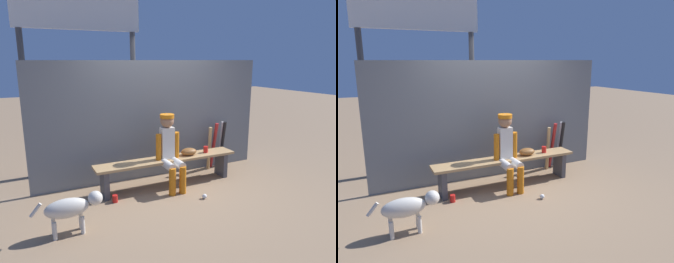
% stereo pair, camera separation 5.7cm
% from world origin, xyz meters
% --- Properties ---
extents(ground_plane, '(30.00, 30.00, 0.00)m').
position_xyz_m(ground_plane, '(0.00, 0.00, 0.00)').
color(ground_plane, '#937556').
extents(chainlink_fence, '(4.22, 0.03, 2.05)m').
position_xyz_m(chainlink_fence, '(0.00, 0.53, 1.03)').
color(chainlink_fence, slate).
rests_on(chainlink_fence, ground_plane).
extents(dugout_bench, '(2.44, 0.36, 0.48)m').
position_xyz_m(dugout_bench, '(0.00, 0.00, 0.37)').
color(dugout_bench, tan).
rests_on(dugout_bench, ground_plane).
extents(player_seated, '(0.41, 0.55, 1.22)m').
position_xyz_m(player_seated, '(-0.02, -0.11, 0.66)').
color(player_seated, silver).
rests_on(player_seated, ground_plane).
extents(baseball_glove, '(0.28, 0.20, 0.12)m').
position_xyz_m(baseball_glove, '(0.39, 0.00, 0.54)').
color(baseball_glove, brown).
rests_on(baseball_glove, dugout_bench).
extents(bat_wood_tan, '(0.08, 0.14, 0.83)m').
position_xyz_m(bat_wood_tan, '(1.05, 0.36, 0.42)').
color(bat_wood_tan, tan).
rests_on(bat_wood_tan, ground_plane).
extents(bat_aluminum_red, '(0.08, 0.22, 0.90)m').
position_xyz_m(bat_aluminum_red, '(1.17, 0.40, 0.45)').
color(bat_aluminum_red, '#B22323').
rests_on(bat_aluminum_red, ground_plane).
extents(bat_aluminum_black, '(0.09, 0.22, 0.92)m').
position_xyz_m(bat_aluminum_black, '(1.36, 0.38, 0.46)').
color(bat_aluminum_black, black).
rests_on(bat_aluminum_black, ground_plane).
extents(bat_aluminum_silver, '(0.09, 0.17, 0.91)m').
position_xyz_m(bat_aluminum_silver, '(1.35, 0.42, 0.45)').
color(bat_aluminum_silver, '#B7B7BC').
rests_on(bat_aluminum_silver, ground_plane).
extents(baseball, '(0.07, 0.07, 0.07)m').
position_xyz_m(baseball, '(0.28, -0.71, 0.04)').
color(baseball, white).
rests_on(baseball, ground_plane).
extents(cup_on_ground, '(0.08, 0.08, 0.11)m').
position_xyz_m(cup_on_ground, '(-0.98, -0.23, 0.06)').
color(cup_on_ground, red).
rests_on(cup_on_ground, ground_plane).
extents(cup_on_bench, '(0.08, 0.08, 0.11)m').
position_xyz_m(cup_on_bench, '(0.73, -0.00, 0.53)').
color(cup_on_bench, red).
rests_on(cup_on_bench, dugout_bench).
extents(scoreboard, '(2.45, 0.27, 3.77)m').
position_xyz_m(scoreboard, '(-0.99, 1.40, 2.68)').
color(scoreboard, '#3F3F42').
rests_on(scoreboard, ground_plane).
extents(dog, '(0.84, 0.20, 0.49)m').
position_xyz_m(dog, '(-1.67, -0.82, 0.34)').
color(dog, beige).
rests_on(dog, ground_plane).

